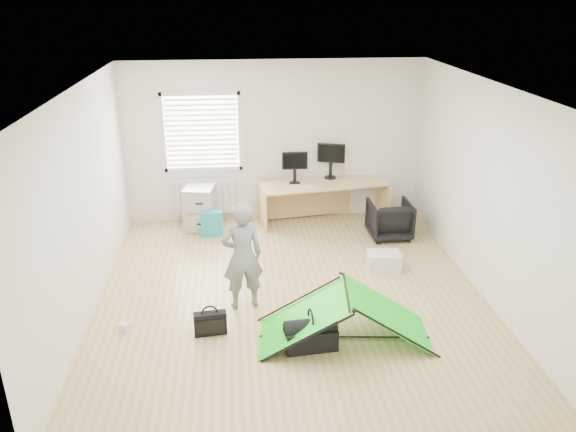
{
  "coord_description": "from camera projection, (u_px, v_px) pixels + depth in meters",
  "views": [
    {
      "loc": [
        -0.67,
        -6.44,
        3.74
      ],
      "look_at": [
        0.0,
        0.4,
        0.95
      ],
      "focal_mm": 35.0,
      "sensor_mm": 36.0,
      "label": 1
    }
  ],
  "objects": [
    {
      "name": "filing_cabinet",
      "position": [
        201.0,
        207.0,
        9.36
      ],
      "size": [
        0.57,
        0.7,
        0.73
      ],
      "primitive_type": "cube",
      "rotation": [
        0.0,
        0.0,
        -0.17
      ],
      "color": "#A2A6A7",
      "rests_on": "ground"
    },
    {
      "name": "tote_bag",
      "position": [
        212.0,
        224.0,
        9.08
      ],
      "size": [
        0.36,
        0.18,
        0.41
      ],
      "primitive_type": "cube",
      "rotation": [
        0.0,
        0.0,
        0.07
      ],
      "color": "teal",
      "rests_on": "ground"
    },
    {
      "name": "thermos",
      "position": [
        343.0,
        172.0,
        9.55
      ],
      "size": [
        0.08,
        0.08,
        0.22
      ],
      "primitive_type": "cylinder",
      "rotation": [
        0.0,
        0.0,
        0.24
      ],
      "color": "#BE6A81",
      "rests_on": "desk"
    },
    {
      "name": "window",
      "position": [
        202.0,
        132.0,
        9.21
      ],
      "size": [
        1.2,
        0.06,
        1.2
      ],
      "primitive_type": "cube",
      "color": "silver",
      "rests_on": "back_wall"
    },
    {
      "name": "laptop_bag",
      "position": [
        210.0,
        323.0,
        6.5
      ],
      "size": [
        0.39,
        0.15,
        0.28
      ],
      "primitive_type": "cube",
      "rotation": [
        0.0,
        0.0,
        0.1
      ],
      "color": "black",
      "rests_on": "ground"
    },
    {
      "name": "office_chair",
      "position": [
        389.0,
        219.0,
        9.01
      ],
      "size": [
        0.66,
        0.67,
        0.6
      ],
      "primitive_type": "imported",
      "rotation": [
        0.0,
        0.0,
        3.16
      ],
      "color": "black",
      "rests_on": "ground"
    },
    {
      "name": "person",
      "position": [
        242.0,
        256.0,
        6.87
      ],
      "size": [
        0.57,
        0.43,
        1.4
      ],
      "primitive_type": "imported",
      "rotation": [
        0.0,
        0.0,
        3.34
      ],
      "color": "slate",
      "rests_on": "ground"
    },
    {
      "name": "keyboard",
      "position": [
        303.0,
        186.0,
        9.2
      ],
      "size": [
        0.42,
        0.17,
        0.02
      ],
      "primitive_type": "cube",
      "rotation": [
        0.0,
        0.0,
        -0.09
      ],
      "color": "beige",
      "rests_on": "desk"
    },
    {
      "name": "storage_crate",
      "position": [
        384.0,
        261.0,
        8.02
      ],
      "size": [
        0.49,
        0.36,
        0.26
      ],
      "primitive_type": "cube",
      "rotation": [
        0.0,
        0.0,
        -0.1
      ],
      "color": "silver",
      "rests_on": "ground"
    },
    {
      "name": "duffel_bag",
      "position": [
        310.0,
        337.0,
        6.26
      ],
      "size": [
        0.6,
        0.35,
        0.25
      ],
      "primitive_type": "cube",
      "rotation": [
        0.0,
        0.0,
        0.09
      ],
      "color": "black",
      "rests_on": "ground"
    },
    {
      "name": "monitor_left",
      "position": [
        295.0,
        172.0,
        9.28
      ],
      "size": [
        0.42,
        0.1,
        0.4
      ],
      "primitive_type": "cube",
      "rotation": [
        0.0,
        0.0,
        -0.02
      ],
      "color": "black",
      "rests_on": "desk"
    },
    {
      "name": "desk",
      "position": [
        323.0,
        203.0,
        9.52
      ],
      "size": [
        2.2,
        0.98,
        0.72
      ],
      "primitive_type": "cube",
      "rotation": [
        0.0,
        0.0,
        0.15
      ],
      "color": "tan",
      "rests_on": "ground"
    },
    {
      "name": "kite",
      "position": [
        345.0,
        315.0,
        6.36
      ],
      "size": [
        2.04,
        1.07,
        0.61
      ],
      "primitive_type": null,
      "rotation": [
        0.0,
        0.0,
        -0.11
      ],
      "color": "#14D618",
      "rests_on": "ground"
    },
    {
      "name": "monitor_right",
      "position": [
        331.0,
        165.0,
        9.54
      ],
      "size": [
        0.48,
        0.24,
        0.45
      ],
      "primitive_type": "cube",
      "rotation": [
        0.0,
        0.0,
        -0.3
      ],
      "color": "black",
      "rests_on": "desk"
    },
    {
      "name": "ground",
      "position": [
        291.0,
        294.0,
        7.41
      ],
      "size": [
        5.5,
        5.5,
        0.0
      ],
      "primitive_type": "plane",
      "color": "tan",
      "rests_on": "ground"
    },
    {
      "name": "radiator",
      "position": [
        205.0,
        196.0,
        9.59
      ],
      "size": [
        1.0,
        0.12,
        0.6
      ],
      "primitive_type": "cube",
      "color": "silver",
      "rests_on": "back_wall"
    },
    {
      "name": "back_wall",
      "position": [
        274.0,
        142.0,
        9.43
      ],
      "size": [
        5.0,
        0.02,
        2.7
      ],
      "primitive_type": "cube",
      "color": "silver",
      "rests_on": "ground"
    },
    {
      "name": "white_box",
      "position": [
        124.0,
        327.0,
        6.6
      ],
      "size": [
        0.12,
        0.12,
        0.1
      ],
      "primitive_type": "cube",
      "rotation": [
        0.0,
        0.0,
        -0.31
      ],
      "color": "silver",
      "rests_on": "ground"
    }
  ]
}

